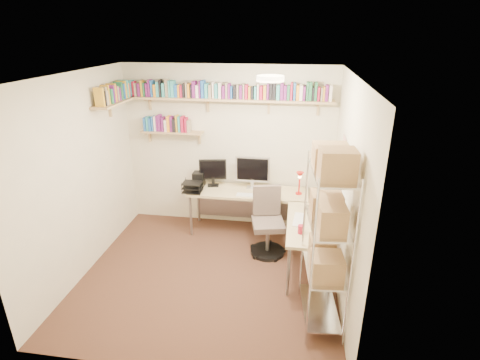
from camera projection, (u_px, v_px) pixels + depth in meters
name	position (u px, v px, depth m)	size (l,w,h in m)	color
ground	(210.00, 274.00, 4.84)	(3.20, 3.20, 0.00)	#3F2A1B
room_shell	(206.00, 162.00, 4.27)	(3.24, 3.04, 2.52)	beige
wall_shelves	(197.00, 99.00, 5.33)	(3.12, 1.09, 0.80)	tan
corner_desk	(255.00, 198.00, 5.40)	(2.13, 1.76, 1.20)	beige
office_chair	(267.00, 226.00, 5.22)	(0.51, 0.51, 0.95)	black
wire_rack	(329.00, 215.00, 3.63)	(0.45, 0.81, 1.99)	silver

